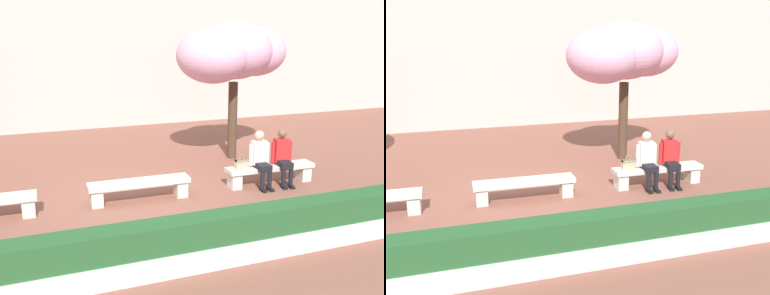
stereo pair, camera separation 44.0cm
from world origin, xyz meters
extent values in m
plane|color=brown|center=(0.00, 0.00, 0.00)|extent=(100.00, 100.00, 0.00)
cube|color=beige|center=(-2.22, -0.02, 0.17)|extent=(0.25, 0.35, 0.35)
cube|color=beige|center=(0.00, 0.00, 0.40)|extent=(2.15, 0.47, 0.10)
cube|color=beige|center=(-0.90, 0.02, 0.17)|extent=(0.25, 0.35, 0.35)
cube|color=beige|center=(0.90, -0.02, 0.17)|extent=(0.25, 0.35, 0.35)
cube|color=beige|center=(3.12, 0.00, 0.40)|extent=(2.15, 0.47, 0.10)
cube|color=beige|center=(2.22, 0.02, 0.17)|extent=(0.25, 0.35, 0.35)
cube|color=beige|center=(4.02, -0.02, 0.17)|extent=(0.25, 0.35, 0.35)
cube|color=black|center=(2.72, -0.42, 0.03)|extent=(0.11, 0.22, 0.06)
cylinder|color=black|center=(2.72, -0.36, 0.24)|extent=(0.10, 0.10, 0.42)
cube|color=black|center=(2.90, -0.42, 0.03)|extent=(0.11, 0.22, 0.06)
cylinder|color=black|center=(2.90, -0.36, 0.24)|extent=(0.10, 0.10, 0.42)
cube|color=black|center=(2.82, -0.18, 0.51)|extent=(0.29, 0.41, 0.12)
cube|color=silver|center=(2.83, 0.04, 0.78)|extent=(0.35, 0.23, 0.54)
sphere|color=beige|center=(2.83, 0.04, 1.19)|extent=(0.21, 0.21, 0.21)
cylinder|color=silver|center=(2.61, 0.03, 0.74)|extent=(0.09, 0.09, 0.50)
cylinder|color=silver|center=(3.03, 0.01, 0.74)|extent=(0.09, 0.09, 0.50)
cube|color=black|center=(3.26, -0.40, 0.03)|extent=(0.13, 0.23, 0.06)
cylinder|color=black|center=(3.27, -0.34, 0.24)|extent=(0.10, 0.10, 0.42)
cube|color=black|center=(3.44, -0.43, 0.03)|extent=(0.13, 0.23, 0.06)
cylinder|color=black|center=(3.45, -0.37, 0.24)|extent=(0.10, 0.10, 0.42)
cube|color=black|center=(3.38, -0.18, 0.51)|extent=(0.33, 0.44, 0.12)
cube|color=red|center=(3.41, 0.04, 0.78)|extent=(0.37, 0.27, 0.54)
sphere|color=brown|center=(3.41, 0.04, 1.19)|extent=(0.21, 0.21, 0.21)
cylinder|color=red|center=(3.20, 0.05, 0.74)|extent=(0.09, 0.09, 0.50)
cylinder|color=red|center=(3.62, -0.01, 0.74)|extent=(0.09, 0.09, 0.50)
cube|color=tan|center=(2.37, 0.01, 0.56)|extent=(0.30, 0.14, 0.22)
cube|color=gray|center=(2.37, 0.00, 0.65)|extent=(0.30, 0.15, 0.04)
torus|color=#807259|center=(2.37, 0.01, 0.72)|extent=(0.14, 0.02, 0.14)
cylinder|color=#473323|center=(3.22, 2.33, 1.06)|extent=(0.26, 0.26, 2.13)
ellipsoid|color=#EAA8C6|center=(3.22, 2.33, 2.97)|extent=(2.03, 2.09, 1.52)
ellipsoid|color=#EAA8C6|center=(2.49, 2.05, 2.86)|extent=(1.89, 1.95, 1.42)
ellipsoid|color=#EAA8C6|center=(3.95, 2.55, 2.92)|extent=(1.80, 1.59, 1.35)
cube|color=beige|center=(0.00, -2.95, 0.18)|extent=(10.90, 0.50, 0.36)
cube|color=#235128|center=(0.00, -2.95, 0.58)|extent=(10.80, 0.44, 0.44)
camera|label=1|loc=(-2.03, -8.74, 3.52)|focal=42.00mm
camera|label=2|loc=(-1.62, -8.88, 3.52)|focal=42.00mm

